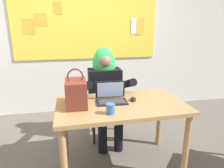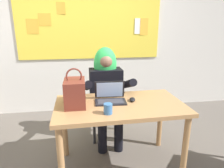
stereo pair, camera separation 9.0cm
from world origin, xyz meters
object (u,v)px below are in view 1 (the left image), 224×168
object	(u,v)px
laptop	(111,97)
handbag	(76,93)
computer_mouse	(133,99)
coffee_mug	(111,109)
desk_main	(121,112)
chair_at_desk	(104,101)
person_costumed	(106,88)

from	to	relation	value
laptop	handbag	bearing A→B (deg)	-167.78
computer_mouse	coffee_mug	xyz separation A→B (m)	(-0.29, -0.27, 0.03)
desk_main	laptop	bearing A→B (deg)	135.59
laptop	handbag	world-z (taller)	handbag
chair_at_desk	handbag	world-z (taller)	handbag
desk_main	coffee_mug	distance (m)	0.30
person_costumed	computer_mouse	xyz separation A→B (m)	(0.20, -0.55, 0.03)
laptop	coffee_mug	world-z (taller)	laptop
desk_main	computer_mouse	bearing A→B (deg)	20.22
desk_main	coffee_mug	size ratio (longest dim) A/B	13.84
chair_at_desk	laptop	world-z (taller)	laptop
chair_at_desk	laptop	distance (m)	0.71
computer_mouse	handbag	distance (m)	0.60
person_costumed	coffee_mug	world-z (taller)	person_costumed
desk_main	person_costumed	size ratio (longest dim) A/B	1.06
computer_mouse	handbag	size ratio (longest dim) A/B	0.28
desk_main	handbag	xyz separation A→B (m)	(-0.45, 0.03, 0.23)
chair_at_desk	coffee_mug	world-z (taller)	chair_at_desk
laptop	person_costumed	bearing A→B (deg)	89.98
computer_mouse	coffee_mug	bearing A→B (deg)	-121.87
chair_at_desk	computer_mouse	size ratio (longest dim) A/B	8.59
desk_main	person_costumed	xyz separation A→B (m)	(-0.06, 0.60, 0.08)
person_costumed	handbag	world-z (taller)	person_costumed
person_costumed	chair_at_desk	bearing A→B (deg)	177.80
desk_main	person_costumed	bearing A→B (deg)	95.87
computer_mouse	handbag	xyz separation A→B (m)	(-0.59, -0.03, 0.12)
person_costumed	computer_mouse	world-z (taller)	person_costumed
chair_at_desk	computer_mouse	world-z (taller)	chair_at_desk
computer_mouse	desk_main	bearing A→B (deg)	-144.53
handbag	computer_mouse	bearing A→B (deg)	2.64
person_costumed	desk_main	bearing A→B (deg)	4.65
computer_mouse	chair_at_desk	bearing A→B (deg)	121.93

